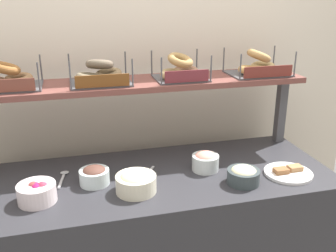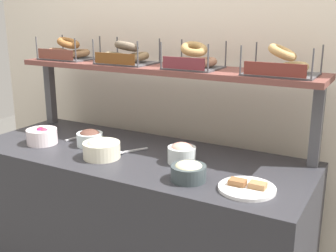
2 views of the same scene
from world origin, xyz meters
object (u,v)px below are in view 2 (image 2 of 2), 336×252
bowl_beet_salad (42,136)px  bowl_tuna_salad (188,171)px  serving_spoon_near_plate (82,136)px  serving_plate_white (247,188)px  bowl_lox_spread (182,153)px  bagel_basket_cinnamon_raisin (68,52)px  bagel_basket_sesame (281,65)px  serving_spoon_by_edge (127,151)px  bagel_basket_poppy (126,55)px  bowl_potato_salad (102,148)px  bagel_basket_everything (193,60)px  bowl_chocolate_spread (90,138)px

bowl_beet_salad → bowl_tuna_salad: size_ratio=1.07×
serving_spoon_near_plate → bowl_beet_salad: bearing=-117.9°
bowl_tuna_salad → serving_plate_white: (0.26, 0.03, -0.03)m
bowl_lox_spread → bagel_basket_cinnamon_raisin: size_ratio=0.44×
bagel_basket_cinnamon_raisin → bagel_basket_sesame: bearing=-0.8°
bowl_tuna_salad → bagel_basket_cinnamon_raisin: bagel_basket_cinnamon_raisin is taller
serving_spoon_by_edge → bagel_basket_sesame: (0.71, 0.26, 0.47)m
serving_spoon_near_plate → bagel_basket_poppy: size_ratio=0.57×
bowl_tuna_salad → bowl_potato_salad: (-0.52, 0.05, 0.01)m
bowl_potato_salad → serving_spoon_near_plate: (-0.33, 0.23, -0.04)m
bowl_tuna_salad → bowl_lox_spread: size_ratio=1.13×
bagel_basket_poppy → bowl_beet_salad: bearing=-132.1°
bagel_basket_everything → bowl_chocolate_spread: bearing=-152.5°
bowl_lox_spread → serving_plate_white: size_ratio=0.58×
serving_spoon_near_plate → bagel_basket_cinnamon_raisin: bearing=142.1°
bowl_lox_spread → serving_spoon_by_edge: 0.32m
serving_spoon_near_plate → bagel_basket_cinnamon_raisin: (-0.22, 0.17, 0.47)m
bowl_lox_spread → bagel_basket_poppy: 0.70m
serving_spoon_by_edge → bagel_basket_poppy: (-0.17, 0.27, 0.47)m
bowl_beet_salad → bagel_basket_poppy: 0.66m
bagel_basket_cinnamon_raisin → serving_spoon_near_plate: bearing=-37.9°
bowl_lox_spread → bagel_basket_poppy: bearing=152.3°
serving_spoon_by_edge → bagel_basket_poppy: size_ratio=0.50×
bowl_potato_salad → serving_spoon_by_edge: 0.15m
serving_spoon_near_plate → bagel_basket_sesame: size_ratio=0.52×
bowl_lox_spread → serving_plate_white: 0.42m
bowl_lox_spread → bagel_basket_everything: size_ratio=0.50×
bowl_tuna_salad → serving_plate_white: 0.26m
bowl_lox_spread → serving_spoon_by_edge: bowl_lox_spread is taller
bagel_basket_sesame → bowl_beet_salad: bearing=-163.3°
bagel_basket_everything → bowl_beet_salad: bearing=-154.3°
bowl_beet_salad → bowl_tuna_salad: (0.95, -0.07, -0.00)m
bowl_potato_salad → bagel_basket_cinnamon_raisin: bearing=143.8°
bowl_tuna_salad → bowl_beet_salad: bearing=175.7°
bowl_tuna_salad → bagel_basket_poppy: bagel_basket_poppy is taller
bowl_beet_salad → bowl_lox_spread: size_ratio=1.21×
bowl_chocolate_spread → bagel_basket_sesame: 1.08m
bowl_beet_salad → serving_spoon_by_edge: size_ratio=1.10×
bagel_basket_cinnamon_raisin → bowl_beet_salad: bearing=-73.3°
bowl_potato_salad → bagel_basket_poppy: size_ratio=0.61×
bagel_basket_everything → bagel_basket_sesame: bagel_basket_sesame is taller
bowl_beet_salad → bagel_basket_everything: size_ratio=0.60×
bowl_beet_salad → bowl_potato_salad: bearing=-3.0°
bowl_tuna_salad → serving_plate_white: bowl_tuna_salad is taller
bowl_chocolate_spread → bowl_lox_spread: (0.57, 0.01, 0.00)m
bowl_chocolate_spread → serving_spoon_by_edge: 0.25m
bowl_beet_salad → bowl_chocolate_spread: bowl_beet_salad is taller
bowl_tuna_salad → bagel_basket_everything: 0.65m
bowl_chocolate_spread → bowl_tuna_salad: bearing=-14.1°
serving_spoon_by_edge → bagel_basket_everything: bagel_basket_everything is taller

